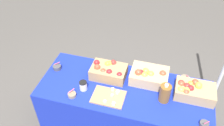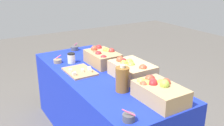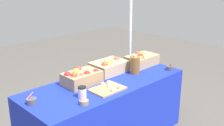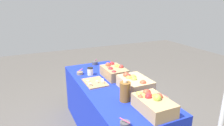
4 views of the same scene
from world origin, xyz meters
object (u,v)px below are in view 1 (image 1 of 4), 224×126
Objects in this scene: sample_bowl_far at (185,79)px; cider_jug at (165,93)px; apple_crate_right at (108,71)px; apple_crate_left at (193,90)px; sample_bowl_extra at (72,95)px; cutting_board_front at (109,97)px; sample_bowl_near at (57,67)px; sample_bowl_mid at (204,124)px; coffee_cup at (83,86)px; apple_crate_middle at (149,76)px.

cider_jug is at bearing -119.13° from sample_bowl_far.
apple_crate_right is 0.69m from cider_jug.
sample_bowl_extra is at bearing -163.75° from apple_crate_left.
apple_crate_left reaches higher than sample_bowl_far.
cutting_board_front is at bearing -162.23° from apple_crate_left.
cutting_board_front is at bearing -72.26° from apple_crate_right.
sample_bowl_near is 1.72m from sample_bowl_mid.
apple_crate_left is 4.01× the size of sample_bowl_far.
cider_jug is (0.94, 0.21, 0.08)m from sample_bowl_extra.
sample_bowl_mid is (1.69, -0.35, -0.00)m from sample_bowl_near.
sample_bowl_near and sample_bowl_far have the same top height.
cider_jug is (0.66, -0.18, 0.03)m from apple_crate_right.
apple_crate_right is 0.34m from coffee_cup.
sample_bowl_far is (0.76, 0.48, 0.02)m from cutting_board_front.
cider_jug is (0.20, -0.24, 0.03)m from apple_crate_middle.
apple_crate_right is 1.72× the size of cider_jug.
sample_bowl_far is (0.40, 0.11, -0.05)m from apple_crate_middle.
sample_bowl_near is at bearing -174.54° from apple_crate_middle.
sample_bowl_mid is 0.88× the size of coffee_cup.
apple_crate_left reaches higher than cutting_board_front.
apple_crate_middle is 3.70× the size of coffee_cup.
cutting_board_front is (0.10, -0.31, -0.07)m from apple_crate_right.
sample_bowl_mid is 1.35m from sample_bowl_extra.
sample_bowl_near is 1.03× the size of sample_bowl_mid.
sample_bowl_far reaches higher than sample_bowl_mid.
sample_bowl_near is 0.91× the size of coffee_cup.
sample_bowl_far is 0.92× the size of coffee_cup.
coffee_cup is (-1.14, -0.23, -0.02)m from apple_crate_left.
sample_bowl_mid is at bearing -5.91° from coffee_cup.
apple_crate_left is 4.17× the size of sample_bowl_mid.
sample_bowl_near is (-0.72, 0.26, 0.02)m from cutting_board_front.
apple_crate_middle is 0.31m from cider_jug.
cider_jug is at bearing 12.67° from cutting_board_front.
apple_crate_left is at bearing 108.93° from sample_bowl_mid.
coffee_cup is at bearing -168.63° from apple_crate_left.
apple_crate_middle is at bearing 168.93° from apple_crate_left.
apple_crate_left is at bearing 0.33° from sample_bowl_near.
sample_bowl_mid is 0.42× the size of cider_jug.
sample_bowl_mid is (0.60, -0.45, -0.05)m from apple_crate_middle.
sample_bowl_extra reaches higher than cutting_board_front.
apple_crate_middle reaches higher than coffee_cup.
coffee_cup is at bearing -153.90° from apple_crate_middle.
apple_crate_right reaches higher than sample_bowl_mid.
coffee_cup is (-0.86, -0.09, -0.05)m from cider_jug.
sample_bowl_mid is (0.12, -0.36, -0.05)m from apple_crate_left.
sample_bowl_far is 1.27m from sample_bowl_extra.
apple_crate_right is at bearing -173.34° from apple_crate_middle.
sample_bowl_mid is at bearing -71.07° from apple_crate_left.
sample_bowl_far is at bearing 15.78° from apple_crate_middle.
cider_jug reaches higher than sample_bowl_mid.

